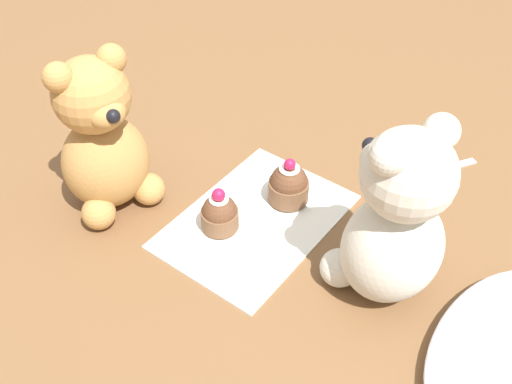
{
  "coord_description": "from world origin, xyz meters",
  "views": [
    {
      "loc": [
        0.46,
        0.35,
        0.59
      ],
      "look_at": [
        0.0,
        0.0,
        0.06
      ],
      "focal_mm": 42.0,
      "sensor_mm": 36.0,
      "label": 1
    }
  ],
  "objects_px": {
    "cupcake_near_tan_bear": "(220,214)",
    "teaspoon": "(439,170)",
    "teddy_bear_cream": "(395,222)",
    "cupcake_near_cream_bear": "(289,185)",
    "teddy_bear_tan": "(102,141)"
  },
  "relations": [
    {
      "from": "cupcake_near_cream_bear",
      "to": "cupcake_near_tan_bear",
      "type": "bearing_deg",
      "value": -22.86
    },
    {
      "from": "teddy_bear_cream",
      "to": "cupcake_near_cream_bear",
      "type": "height_order",
      "value": "teddy_bear_cream"
    },
    {
      "from": "teddy_bear_cream",
      "to": "cupcake_near_cream_bear",
      "type": "distance_m",
      "value": 0.2
    },
    {
      "from": "teddy_bear_tan",
      "to": "cupcake_near_cream_bear",
      "type": "bearing_deg",
      "value": -38.73
    },
    {
      "from": "cupcake_near_tan_bear",
      "to": "teaspoon",
      "type": "xyz_separation_m",
      "value": [
        -0.29,
        0.19,
        -0.03
      ]
    },
    {
      "from": "cupcake_near_cream_bear",
      "to": "cupcake_near_tan_bear",
      "type": "relative_size",
      "value": 1.07
    },
    {
      "from": "teddy_bear_cream",
      "to": "cupcake_near_tan_bear",
      "type": "relative_size",
      "value": 3.68
    },
    {
      "from": "cupcake_near_cream_bear",
      "to": "cupcake_near_tan_bear",
      "type": "height_order",
      "value": "cupcake_near_cream_bear"
    },
    {
      "from": "teddy_bear_tan",
      "to": "cupcake_near_cream_bear",
      "type": "distance_m",
      "value": 0.26
    },
    {
      "from": "teddy_bear_tan",
      "to": "teaspoon",
      "type": "distance_m",
      "value": 0.5
    },
    {
      "from": "teddy_bear_tan",
      "to": "teaspoon",
      "type": "bearing_deg",
      "value": -30.36
    },
    {
      "from": "teddy_bear_tan",
      "to": "cupcake_near_cream_bear",
      "type": "relative_size",
      "value": 3.28
    },
    {
      "from": "teddy_bear_cream",
      "to": "cupcake_near_tan_bear",
      "type": "distance_m",
      "value": 0.24
    },
    {
      "from": "teddy_bear_cream",
      "to": "cupcake_near_tan_bear",
      "type": "xyz_separation_m",
      "value": [
        0.05,
        -0.22,
        -0.08
      ]
    },
    {
      "from": "teddy_bear_tan",
      "to": "teddy_bear_cream",
      "type": "bearing_deg",
      "value": -61.2
    }
  ]
}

